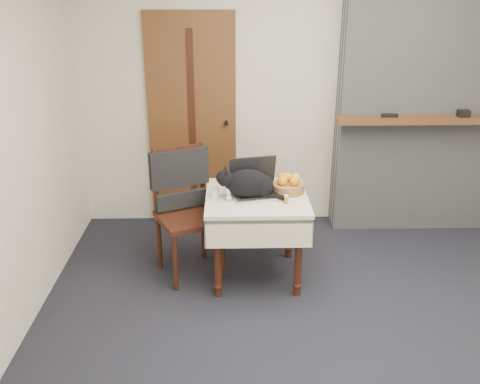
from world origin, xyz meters
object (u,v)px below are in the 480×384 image
(side_table, at_px, (256,209))
(chair, at_px, (184,194))
(cream_jar, at_px, (215,192))
(pill_bottle, at_px, (286,199))
(fruit_basket, at_px, (288,185))
(cat, at_px, (249,184))
(laptop, at_px, (255,185))
(door, at_px, (192,122))

(side_table, xyz_separation_m, chair, (-0.57, 0.15, 0.08))
(cream_jar, relative_size, pill_bottle, 1.04)
(cream_jar, bearing_deg, fruit_basket, 8.84)
(side_table, relative_size, cat, 1.46)
(laptop, xyz_separation_m, cream_jar, (-0.31, -0.06, -0.03))
(door, distance_m, pill_bottle, 1.51)
(cat, bearing_deg, laptop, 51.93)
(laptop, height_order, chair, chair)
(cat, bearing_deg, cream_jar, 169.22)
(cream_jar, xyz_separation_m, pill_bottle, (0.53, -0.15, -0.00))
(side_table, height_order, cream_jar, cream_jar)
(door, relative_size, chair, 1.93)
(side_table, bearing_deg, cream_jar, -176.72)
(side_table, height_order, fruit_basket, fruit_basket)
(cream_jar, relative_size, chair, 0.07)
(laptop, height_order, fruit_basket, laptop)
(door, xyz_separation_m, pill_bottle, (0.76, -1.28, -0.26))
(side_table, bearing_deg, pill_bottle, -38.32)
(laptop, bearing_deg, door, 104.35)
(chair, bearing_deg, pill_bottle, -46.32)
(pill_bottle, bearing_deg, side_table, 141.68)
(cream_jar, xyz_separation_m, chair, (-0.25, 0.16, -0.07))
(side_table, bearing_deg, cat, -146.89)
(laptop, height_order, pill_bottle, laptop)
(laptop, height_order, cat, laptop)
(laptop, xyz_separation_m, fruit_basket, (0.26, 0.03, -0.01))
(fruit_basket, bearing_deg, door, 127.60)
(laptop, distance_m, cat, 0.11)
(cat, relative_size, chair, 0.52)
(door, height_order, cream_jar, door)
(door, distance_m, cat, 1.27)
(chair, bearing_deg, door, 64.20)
(cat, xyz_separation_m, cream_jar, (-0.26, 0.02, -0.07))
(chair, bearing_deg, fruit_basket, -29.82)
(cream_jar, distance_m, pill_bottle, 0.55)
(door, bearing_deg, chair, -91.20)
(cream_jar, bearing_deg, side_table, 3.28)
(side_table, distance_m, laptop, 0.19)
(side_table, distance_m, chair, 0.60)
(side_table, height_order, pill_bottle, pill_bottle)
(door, height_order, pill_bottle, door)
(door, bearing_deg, cat, -66.87)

